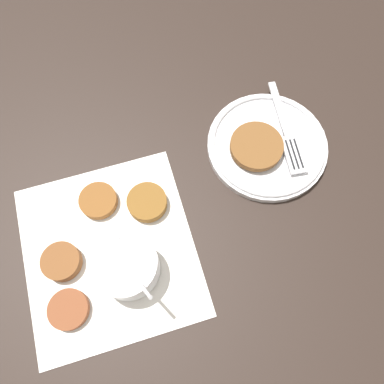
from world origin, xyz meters
TOP-DOWN VIEW (x-y plane):
  - ground_plane at (0.00, 0.00)m, footprint 4.00×4.00m
  - napkin at (-0.01, 0.01)m, footprint 0.29×0.27m
  - sauce_bowl at (-0.05, -0.02)m, footprint 0.12×0.09m
  - fritter_0 at (0.07, 0.01)m, footprint 0.06×0.06m
  - fritter_1 at (0.04, -0.06)m, footprint 0.06×0.06m
  - fritter_2 at (-0.09, 0.08)m, footprint 0.06×0.06m
  - fritter_3 at (-0.02, 0.08)m, footprint 0.06×0.06m
  - serving_plate at (0.10, -0.28)m, footprint 0.20×0.20m
  - fritter_on_plate at (0.09, -0.25)m, footprint 0.09×0.09m
  - fork at (0.10, -0.31)m, footprint 0.18×0.03m

SIDE VIEW (x-z plane):
  - ground_plane at x=0.00m, z-range 0.00..0.00m
  - napkin at x=-0.01m, z-range 0.00..0.00m
  - serving_plate at x=0.10m, z-range 0.00..0.02m
  - fritter_2 at x=-0.09m, z-range 0.00..0.02m
  - fritter_0 at x=0.07m, z-range 0.00..0.02m
  - fritter_1 at x=0.04m, z-range 0.00..0.02m
  - fritter_3 at x=-0.02m, z-range 0.00..0.02m
  - fork at x=0.10m, z-range 0.02..0.02m
  - fritter_on_plate at x=0.09m, z-range 0.02..0.03m
  - sauce_bowl at x=-0.05m, z-range -0.02..0.08m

